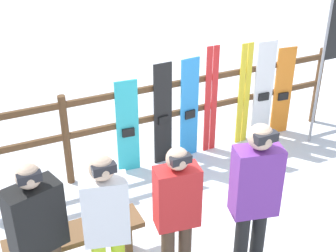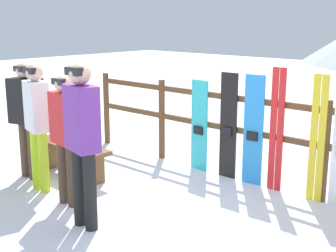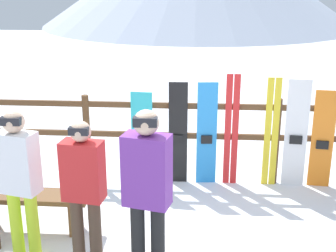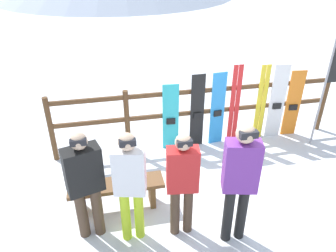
{
  "view_description": "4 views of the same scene",
  "coord_description": "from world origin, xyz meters",
  "px_view_note": "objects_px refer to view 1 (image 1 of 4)",
  "views": [
    {
      "loc": [
        -2.41,
        -3.61,
        3.68
      ],
      "look_at": [
        -0.29,
        0.89,
        0.99
      ],
      "focal_mm": 50.0,
      "sensor_mm": 36.0,
      "label": 1
    },
    {
      "loc": [
        3.69,
        -3.68,
        2.24
      ],
      "look_at": [
        -0.53,
        0.9,
        0.8
      ],
      "focal_mm": 50.0,
      "sensor_mm": 36.0,
      "label": 2
    },
    {
      "loc": [
        0.28,
        -4.73,
        2.96
      ],
      "look_at": [
        -0.13,
        0.97,
        1.08
      ],
      "focal_mm": 50.0,
      "sensor_mm": 36.0,
      "label": 3
    },
    {
      "loc": [
        -1.75,
        -3.76,
        3.62
      ],
      "look_at": [
        -0.73,
        1.04,
        0.83
      ],
      "focal_mm": 35.0,
      "sensor_mm": 36.0,
      "label": 4
    }
  ],
  "objects_px": {
    "snowboard_blue": "(189,109)",
    "ski_pair_yellow": "(244,95)",
    "bench": "(75,240)",
    "person_white": "(106,224)",
    "person_purple": "(254,196)",
    "snowboard_black_stripe": "(163,115)",
    "rental_flag": "(334,31)",
    "person_red": "(177,210)",
    "ski_pair_red": "(211,100)",
    "person_black": "(38,233)",
    "snowboard_cyan": "(128,128)",
    "snowboard_orange": "(283,92)",
    "snowboard_white": "(263,92)"
  },
  "relations": [
    {
      "from": "snowboard_cyan",
      "to": "snowboard_white",
      "type": "distance_m",
      "value": 2.2
    },
    {
      "from": "person_white",
      "to": "snowboard_cyan",
      "type": "height_order",
      "value": "person_white"
    },
    {
      "from": "ski_pair_yellow",
      "to": "ski_pair_red",
      "type": "bearing_deg",
      "value": -180.0
    },
    {
      "from": "person_purple",
      "to": "snowboard_white",
      "type": "relative_size",
      "value": 1.15
    },
    {
      "from": "bench",
      "to": "person_black",
      "type": "relative_size",
      "value": 0.86
    },
    {
      "from": "snowboard_black_stripe",
      "to": "rental_flag",
      "type": "relative_size",
      "value": 0.55
    },
    {
      "from": "snowboard_blue",
      "to": "ski_pair_yellow",
      "type": "bearing_deg",
      "value": 0.21
    },
    {
      "from": "person_purple",
      "to": "person_white",
      "type": "xyz_separation_m",
      "value": [
        -1.34,
        0.3,
        -0.07
      ]
    },
    {
      "from": "ski_pair_red",
      "to": "rental_flag",
      "type": "distance_m",
      "value": 1.96
    },
    {
      "from": "person_black",
      "to": "person_red",
      "type": "bearing_deg",
      "value": -10.05
    },
    {
      "from": "snowboard_orange",
      "to": "snowboard_cyan",
      "type": "bearing_deg",
      "value": -180.0
    },
    {
      "from": "person_red",
      "to": "person_white",
      "type": "height_order",
      "value": "person_white"
    },
    {
      "from": "person_purple",
      "to": "snowboard_black_stripe",
      "type": "distance_m",
      "value": 2.43
    },
    {
      "from": "rental_flag",
      "to": "ski_pair_red",
      "type": "bearing_deg",
      "value": 164.94
    },
    {
      "from": "snowboard_orange",
      "to": "rental_flag",
      "type": "bearing_deg",
      "value": -49.11
    },
    {
      "from": "person_red",
      "to": "ski_pair_yellow",
      "type": "distance_m",
      "value": 3.06
    },
    {
      "from": "person_red",
      "to": "ski_pair_red",
      "type": "xyz_separation_m",
      "value": [
        1.6,
        2.15,
        -0.12
      ]
    },
    {
      "from": "snowboard_white",
      "to": "snowboard_orange",
      "type": "relative_size",
      "value": 1.1
    },
    {
      "from": "bench",
      "to": "snowboard_blue",
      "type": "height_order",
      "value": "snowboard_blue"
    },
    {
      "from": "bench",
      "to": "person_white",
      "type": "relative_size",
      "value": 0.84
    },
    {
      "from": "person_white",
      "to": "snowboard_blue",
      "type": "distance_m",
      "value": 2.86
    },
    {
      "from": "snowboard_cyan",
      "to": "snowboard_blue",
      "type": "bearing_deg",
      "value": 0.01
    },
    {
      "from": "person_black",
      "to": "snowboard_black_stripe",
      "type": "distance_m",
      "value": 2.84
    },
    {
      "from": "snowboard_black_stripe",
      "to": "ski_pair_red",
      "type": "height_order",
      "value": "ski_pair_red"
    },
    {
      "from": "person_white",
      "to": "rental_flag",
      "type": "distance_m",
      "value": 4.35
    },
    {
      "from": "person_white",
      "to": "ski_pair_yellow",
      "type": "xyz_separation_m",
      "value": [
        2.84,
        2.11,
        -0.19
      ]
    },
    {
      "from": "person_white",
      "to": "snowboard_blue",
      "type": "relative_size",
      "value": 1.11
    },
    {
      "from": "ski_pair_red",
      "to": "person_purple",
      "type": "bearing_deg",
      "value": -111.15
    },
    {
      "from": "snowboard_cyan",
      "to": "snowboard_orange",
      "type": "bearing_deg",
      "value": 0.0
    },
    {
      "from": "person_black",
      "to": "snowboard_cyan",
      "type": "relative_size",
      "value": 1.21
    },
    {
      "from": "snowboard_white",
      "to": "snowboard_orange",
      "type": "height_order",
      "value": "snowboard_white"
    },
    {
      "from": "rental_flag",
      "to": "person_black",
      "type": "bearing_deg",
      "value": -161.77
    },
    {
      "from": "snowboard_blue",
      "to": "rental_flag",
      "type": "relative_size",
      "value": 0.55
    },
    {
      "from": "bench",
      "to": "rental_flag",
      "type": "distance_m",
      "value": 4.46
    },
    {
      "from": "snowboard_black_stripe",
      "to": "ski_pair_red",
      "type": "relative_size",
      "value": 0.92
    },
    {
      "from": "ski_pair_red",
      "to": "person_black",
      "type": "bearing_deg",
      "value": -145.74
    },
    {
      "from": "ski_pair_red",
      "to": "ski_pair_yellow",
      "type": "xyz_separation_m",
      "value": [
        0.56,
        0.0,
        -0.02
      ]
    },
    {
      "from": "person_purple",
      "to": "snowboard_orange",
      "type": "bearing_deg",
      "value": 47.37
    },
    {
      "from": "person_purple",
      "to": "rental_flag",
      "type": "relative_size",
      "value": 0.66
    },
    {
      "from": "snowboard_orange",
      "to": "rental_flag",
      "type": "xyz_separation_m",
      "value": [
        0.39,
        -0.45,
        1.04
      ]
    },
    {
      "from": "person_black",
      "to": "snowboard_cyan",
      "type": "height_order",
      "value": "person_black"
    },
    {
      "from": "person_purple",
      "to": "ski_pair_red",
      "type": "distance_m",
      "value": 2.59
    },
    {
      "from": "person_purple",
      "to": "person_white",
      "type": "height_order",
      "value": "person_purple"
    },
    {
      "from": "bench",
      "to": "person_red",
      "type": "height_order",
      "value": "person_red"
    },
    {
      "from": "ski_pair_red",
      "to": "snowboard_white",
      "type": "xyz_separation_m",
      "value": [
        0.91,
        -0.0,
        -0.03
      ]
    },
    {
      "from": "snowboard_blue",
      "to": "rental_flag",
      "type": "bearing_deg",
      "value": -12.45
    },
    {
      "from": "snowboard_black_stripe",
      "to": "snowboard_blue",
      "type": "relative_size",
      "value": 1.0
    },
    {
      "from": "snowboard_cyan",
      "to": "ski_pair_yellow",
      "type": "bearing_deg",
      "value": 0.11
    },
    {
      "from": "bench",
      "to": "person_white",
      "type": "distance_m",
      "value": 0.9
    },
    {
      "from": "bench",
      "to": "snowboard_black_stripe",
      "type": "distance_m",
      "value": 2.28
    }
  ]
}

